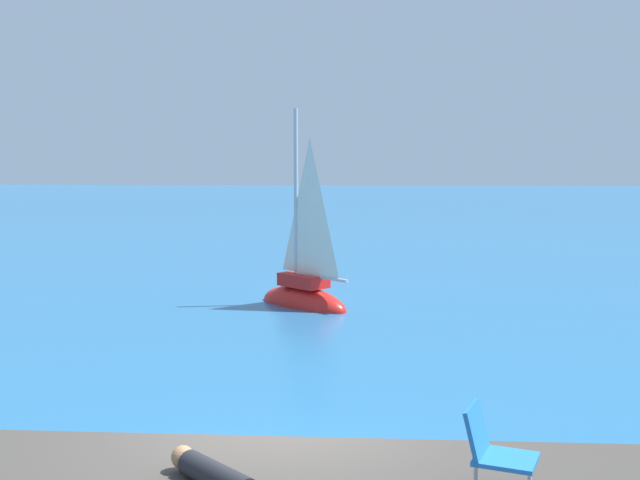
# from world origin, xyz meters

# --- Properties ---
(sailboat_near) EXTENTS (2.83, 2.70, 5.55)m
(sailboat_near) POSITION_xyz_m (-0.55, 11.67, 0.30)
(sailboat_near) COLOR red
(sailboat_near) RESTS_ON ground
(beach_chair) EXTENTS (0.72, 0.66, 0.80)m
(beach_chair) POSITION_xyz_m (2.03, -1.96, 1.46)
(beach_chair) COLOR blue
(beach_chair) RESTS_ON shore_ledge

